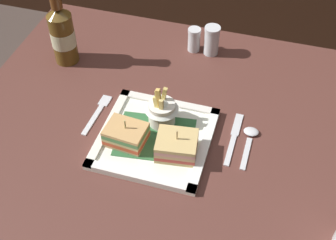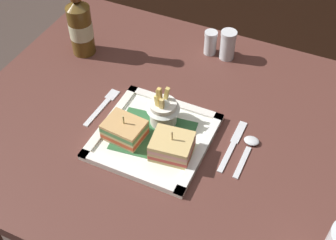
{
  "view_description": "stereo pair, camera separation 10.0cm",
  "coord_description": "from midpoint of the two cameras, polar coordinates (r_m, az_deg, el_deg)",
  "views": [
    {
      "loc": [
        0.17,
        -0.69,
        1.49
      ],
      "look_at": [
        -0.02,
        -0.03,
        0.76
      ],
      "focal_mm": 47.63,
      "sensor_mm": 36.0,
      "label": 1
    },
    {
      "loc": [
        0.27,
        -0.66,
        1.49
      ],
      "look_at": [
        -0.02,
        -0.03,
        0.76
      ],
      "focal_mm": 47.63,
      "sensor_mm": 36.0,
      "label": 2
    }
  ],
  "objects": [
    {
      "name": "fork",
      "position": [
        1.09,
        -5.69,
        1.8
      ],
      "size": [
        0.03,
        0.14,
        0.0
      ],
      "color": "silver",
      "rests_on": "dining_table"
    },
    {
      "name": "dining_table",
      "position": [
        1.16,
        4.08,
        -5.74
      ],
      "size": [
        1.03,
        0.79,
        0.72
      ],
      "color": "#562F28",
      "rests_on": "ground_plane"
    },
    {
      "name": "knife",
      "position": [
        1.02,
        11.16,
        -3.12
      ],
      "size": [
        0.02,
        0.16,
        0.0
      ],
      "color": "silver",
      "rests_on": "dining_table"
    },
    {
      "name": "square_plate",
      "position": [
        1.01,
        1.01,
        -2.3
      ],
      "size": [
        0.25,
        0.25,
        0.02
      ],
      "color": "white",
      "rests_on": "dining_table"
    },
    {
      "name": "sandwich_half_left",
      "position": [
        0.99,
        -2.73,
        -1.43
      ],
      "size": [
        0.09,
        0.08,
        0.07
      ],
      "color": "tan",
      "rests_on": "square_plate"
    },
    {
      "name": "salt_shaker",
      "position": [
        1.24,
        7.78,
        9.54
      ],
      "size": [
        0.04,
        0.04,
        0.07
      ],
      "color": "silver",
      "rests_on": "dining_table"
    },
    {
      "name": "fries_cup",
      "position": [
        1.01,
        2.2,
        1.29
      ],
      "size": [
        0.08,
        0.08,
        0.11
      ],
      "color": "white",
      "rests_on": "square_plate"
    },
    {
      "name": "beer_bottle",
      "position": [
        1.21,
        -8.85,
        11.93
      ],
      "size": [
        0.06,
        0.06,
        0.25
      ],
      "color": "brown",
      "rests_on": "dining_table"
    },
    {
      "name": "pepper_shaker",
      "position": [
        1.23,
        9.99,
        9.15
      ],
      "size": [
        0.04,
        0.04,
        0.08
      ],
      "color": "silver",
      "rests_on": "dining_table"
    },
    {
      "name": "spoon",
      "position": [
        1.02,
        13.14,
        -3.43
      ],
      "size": [
        0.03,
        0.13,
        0.01
      ],
      "color": "silver",
      "rests_on": "dining_table"
    },
    {
      "name": "sandwich_half_right",
      "position": [
        0.96,
        3.5,
        -3.56
      ],
      "size": [
        0.1,
        0.09,
        0.07
      ],
      "color": "tan",
      "rests_on": "square_plate"
    }
  ]
}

